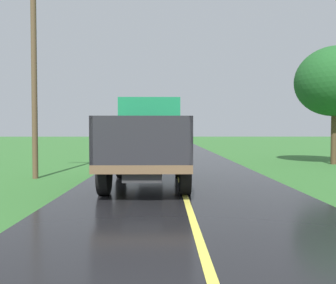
{
  "coord_description": "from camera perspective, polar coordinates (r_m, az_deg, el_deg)",
  "views": [
    {
      "loc": [
        -0.53,
        -0.68,
        1.75
      ],
      "look_at": [
        -0.42,
        9.69,
        1.4
      ],
      "focal_mm": 36.17,
      "sensor_mm": 36.0,
      "label": 1
    }
  ],
  "objects": [
    {
      "name": "utility_pole_roadside",
      "position": [
        13.42,
        -21.64,
        11.46
      ],
      "size": [
        2.48,
        0.2,
        7.3
      ],
      "color": "brown",
      "rests_on": "ground"
    },
    {
      "name": "roadside_tree_near_left",
      "position": [
        19.74,
        26.27,
        9.13
      ],
      "size": [
        3.99,
        3.99,
        6.1
      ],
      "color": "#4C3823",
      "rests_on": "ground"
    },
    {
      "name": "banana_truck_near",
      "position": [
        11.3,
        -3.25,
        0.49
      ],
      "size": [
        2.38,
        5.82,
        2.8
      ],
      "color": "#2D2D30",
      "rests_on": "road_surface"
    }
  ]
}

